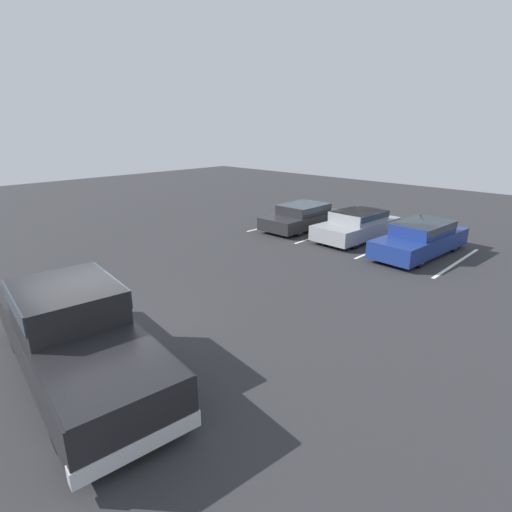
% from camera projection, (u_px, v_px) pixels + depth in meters
% --- Properties ---
extents(ground_plane, '(60.00, 60.00, 0.00)m').
position_uv_depth(ground_plane, '(102.00, 339.00, 9.36)').
color(ground_plane, '#2D2D30').
extents(stall_stripe_a, '(0.12, 4.51, 0.01)m').
position_uv_depth(stall_stripe_a, '(279.00, 224.00, 20.36)').
color(stall_stripe_a, white).
rests_on(stall_stripe_a, ground_plane).
extents(stall_stripe_b, '(0.12, 4.51, 0.01)m').
position_uv_depth(stall_stripe_b, '(326.00, 234.00, 18.43)').
color(stall_stripe_b, white).
rests_on(stall_stripe_b, ground_plane).
extents(stall_stripe_c, '(0.12, 4.51, 0.01)m').
position_uv_depth(stall_stripe_c, '(384.00, 246.00, 16.50)').
color(stall_stripe_c, white).
rests_on(stall_stripe_c, ground_plane).
extents(stall_stripe_d, '(0.12, 4.51, 0.01)m').
position_uv_depth(stall_stripe_d, '(457.00, 262.00, 14.57)').
color(stall_stripe_d, white).
rests_on(stall_stripe_d, ground_plane).
extents(pickup_truck, '(6.18, 2.61, 1.83)m').
position_uv_depth(pickup_truck, '(76.00, 334.00, 7.74)').
color(pickup_truck, black).
rests_on(pickup_truck, ground_plane).
extents(parked_sedan_a, '(1.88, 4.40, 1.17)m').
position_uv_depth(parked_sedan_a, '(303.00, 215.00, 19.28)').
color(parked_sedan_a, '#232326').
rests_on(parked_sedan_a, ground_plane).
extents(parked_sedan_b, '(2.02, 4.40, 1.24)m').
position_uv_depth(parked_sedan_b, '(357.00, 224.00, 17.43)').
color(parked_sedan_b, gray).
rests_on(parked_sedan_b, ground_plane).
extents(parked_sedan_c, '(2.00, 4.85, 1.27)m').
position_uv_depth(parked_sedan_c, '(421.00, 238.00, 15.31)').
color(parked_sedan_c, navy).
rests_on(parked_sedan_c, ground_plane).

